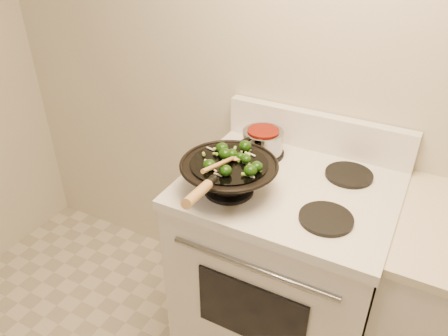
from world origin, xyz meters
The scene contains 5 objects.
stove centered at (-0.07, 1.17, 0.47)m, with size 0.78×0.67×1.08m.
wok centered at (-0.25, 1.02, 0.99)m, with size 0.35×0.57×0.23m.
stirfry centered at (-0.24, 1.03, 1.06)m, with size 0.25×0.23×0.04m.
wooden_spoon centered at (-0.24, 0.98, 1.07)m, with size 0.06×0.26×0.09m.
saucepan centered at (-0.25, 1.32, 0.98)m, with size 0.17×0.26×0.10m.
Camera 1 is at (0.34, -0.14, 1.83)m, focal length 35.00 mm.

